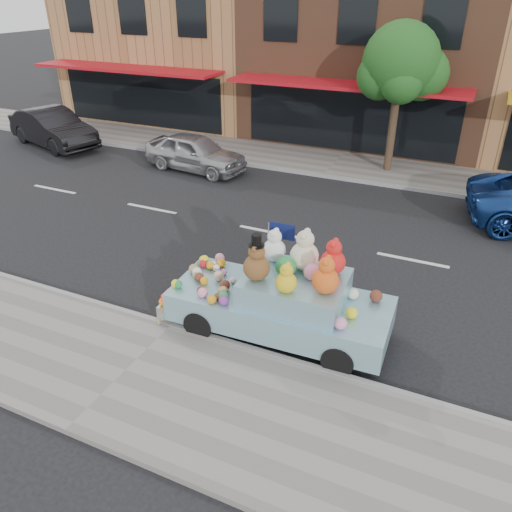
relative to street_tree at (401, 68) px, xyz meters
The scene contains 11 objects.
ground 7.79m from the street_tree, 107.20° to the right, with size 120.00×120.00×0.00m, color black.
near_sidewalk 13.70m from the street_tree, 98.83° to the right, with size 60.00×3.00×0.12m, color gray.
far_sidewalk 4.16m from the street_tree, behind, with size 60.00×3.00×0.12m, color gray.
near_kerb 12.28m from the street_tree, 99.96° to the right, with size 60.00×0.12×0.13m, color gray.
far_kerb 4.44m from the street_tree, 142.59° to the right, with size 60.00×0.12×0.13m, color gray.
storefront_left 13.19m from the street_tree, 155.73° to the left, with size 10.00×9.80×7.30m.
storefront_mid 5.79m from the street_tree, 110.50° to the left, with size 10.00×9.80×7.30m.
street_tree is the anchor object (origin of this frame).
car_silver 7.81m from the street_tree, 157.46° to the right, with size 1.60×3.97×1.35m, color #AEAEB3.
car_dark 14.35m from the street_tree, 169.57° to the right, with size 1.66×4.75×1.56m, color black.
art_car 11.07m from the street_tree, 89.93° to the right, with size 4.55×1.92×2.28m.
Camera 1 is at (4.98, -11.76, 6.21)m, focal length 35.00 mm.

